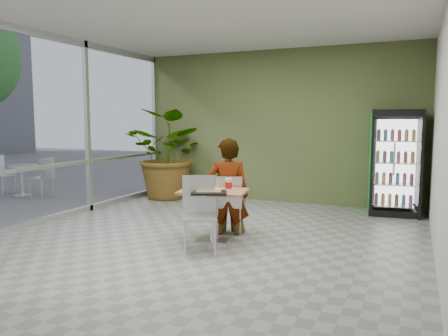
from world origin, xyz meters
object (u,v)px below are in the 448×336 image
(seated_woman, at_px, (228,195))
(dining_table, at_px, (213,205))
(soda_cup, at_px, (229,185))
(cafeteria_tray, at_px, (209,193))
(chair_far, at_px, (229,200))
(chair_near, at_px, (199,207))
(beverage_fridge, at_px, (395,163))
(potted_plant, at_px, (170,154))

(seated_woman, bearing_deg, dining_table, 69.46)
(soda_cup, distance_m, cafeteria_tray, 0.38)
(dining_table, xyz_separation_m, seated_woman, (-0.01, 0.54, 0.05))
(dining_table, bearing_deg, chair_far, 86.87)
(chair_near, bearing_deg, soda_cup, 37.69)
(dining_table, height_order, beverage_fridge, beverage_fridge)
(seated_woman, xyz_separation_m, cafeteria_tray, (0.08, -0.84, 0.18))
(cafeteria_tray, bearing_deg, chair_far, 93.20)
(potted_plant, bearing_deg, seated_woman, -43.65)
(chair_far, height_order, beverage_fridge, beverage_fridge)
(dining_table, height_order, soda_cup, soda_cup)
(cafeteria_tray, distance_m, potted_plant, 3.94)
(seated_woman, height_order, potted_plant, potted_plant)
(soda_cup, bearing_deg, potted_plant, 133.23)
(chair_near, distance_m, soda_cup, 0.59)
(seated_woman, height_order, soda_cup, seated_woman)
(beverage_fridge, bearing_deg, cafeteria_tray, -130.32)
(dining_table, bearing_deg, chair_near, -89.96)
(dining_table, xyz_separation_m, potted_plant, (-2.37, 2.79, 0.45))
(soda_cup, distance_m, beverage_fridge, 3.59)
(soda_cup, relative_size, cafeteria_tray, 0.37)
(seated_woman, bearing_deg, chair_near, 69.14)
(chair_far, height_order, soda_cup, soda_cup)
(chair_far, relative_size, soda_cup, 5.12)
(dining_table, height_order, seated_woman, seated_woman)
(dining_table, relative_size, beverage_fridge, 0.53)
(dining_table, xyz_separation_m, chair_far, (0.03, 0.50, -0.01))
(seated_woman, xyz_separation_m, beverage_fridge, (2.27, 2.45, 0.38))
(chair_near, height_order, soda_cup, chair_near)
(chair_far, height_order, seated_woman, seated_woman)
(chair_near, xyz_separation_m, cafeteria_tray, (0.07, 0.15, 0.18))
(dining_table, xyz_separation_m, chair_near, (0.00, -0.45, 0.05))
(chair_far, relative_size, cafeteria_tray, 1.89)
(chair_near, bearing_deg, dining_table, 61.41)
(seated_woman, bearing_deg, potted_plant, -64.92)
(chair_far, bearing_deg, dining_table, 65.60)
(seated_woman, distance_m, soda_cup, 0.60)
(dining_table, distance_m, soda_cup, 0.37)
(chair_near, distance_m, beverage_fridge, 4.13)
(chair_far, distance_m, seated_woman, 0.08)
(dining_table, height_order, chair_near, chair_near)
(dining_table, distance_m, cafeteria_tray, 0.38)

